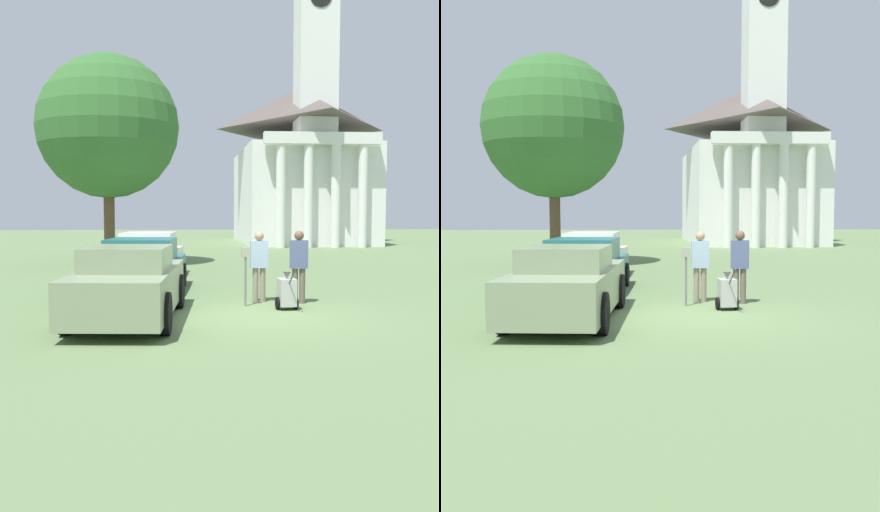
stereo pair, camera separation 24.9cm
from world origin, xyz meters
The scene contains 10 objects.
ground_plane centered at (0.00, 0.00, 0.00)m, with size 120.00×120.00×0.00m, color #607A4C.
parked_car_sage centered at (-2.50, -0.30, 0.71)m, with size 2.22×4.76×1.48m.
parked_car_teal centered at (-2.50, 3.49, 0.67)m, with size 2.35×4.79×1.46m.
parked_car_white centered at (-2.50, 6.67, 0.70)m, with size 2.22×4.87×1.52m.
parking_meter centered at (-0.01, 1.25, 0.94)m, with size 0.18×0.09×1.35m.
person_worker centered at (0.39, 1.86, 0.96)m, with size 0.43×0.24×1.69m.
person_supervisor centered at (1.29, 1.56, 0.98)m, with size 0.45×0.27×1.72m.
equipment_cart centered at (0.85, 0.72, 0.39)m, with size 0.49×1.00×1.00m.
church centered at (7.00, 28.79, 6.15)m, with size 8.56×13.29×23.25m.
shade_tree centered at (-4.42, 11.84, 5.57)m, with size 5.71×5.71×8.44m.
Camera 1 is at (-1.44, -11.64, 2.14)m, focal length 40.00 mm.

